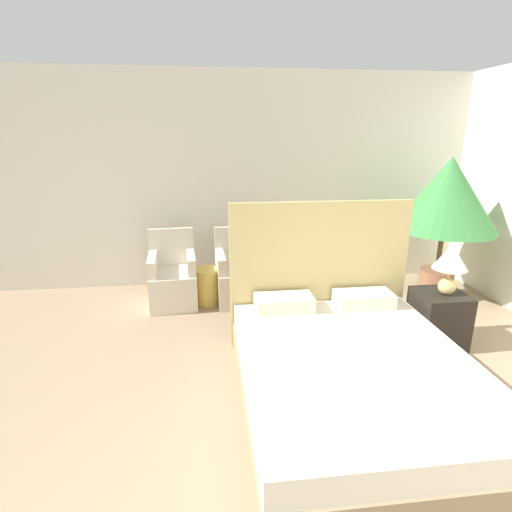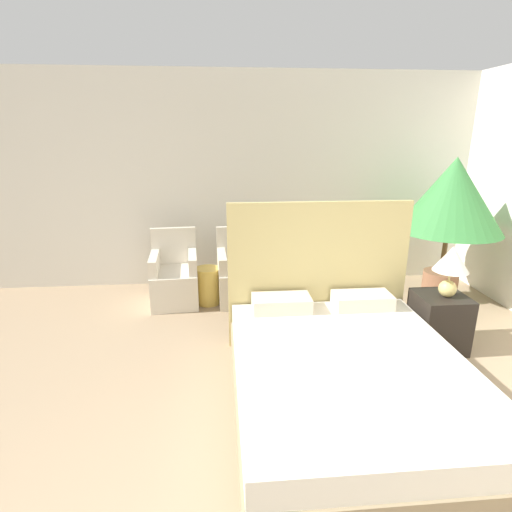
% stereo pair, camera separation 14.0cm
% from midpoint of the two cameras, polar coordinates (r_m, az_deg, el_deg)
% --- Properties ---
extents(wall_back, '(10.00, 0.06, 2.90)m').
position_cam_midpoint_polar(wall_back, '(5.64, -0.63, 10.57)').
color(wall_back, silver).
rests_on(wall_back, ground_plane).
extents(bed, '(1.79, 2.21, 1.48)m').
position_cam_midpoint_polar(bed, '(3.39, 12.10, -15.63)').
color(bed, '#8C7A5B').
rests_on(bed, ground_plane).
extents(armchair_near_window_left, '(0.62, 0.71, 0.92)m').
position_cam_midpoint_polar(armchair_near_window_left, '(5.19, -12.52, -3.56)').
color(armchair_near_window_left, beige).
rests_on(armchair_near_window_left, ground_plane).
extents(armchair_near_window_right, '(0.60, 0.69, 0.92)m').
position_cam_midpoint_polar(armchair_near_window_right, '(5.17, -3.20, -3.25)').
color(armchair_near_window_right, beige).
rests_on(armchair_near_window_right, ground_plane).
extents(potted_palm, '(1.25, 1.25, 1.83)m').
position_cam_midpoint_polar(potted_palm, '(5.50, 24.98, 7.43)').
color(potted_palm, brown).
rests_on(potted_palm, ground_plane).
extents(nightstand, '(0.47, 0.46, 0.57)m').
position_cam_midpoint_polar(nightstand, '(4.47, 23.73, -8.27)').
color(nightstand, black).
rests_on(nightstand, ground_plane).
extents(table_lamp, '(0.33, 0.33, 0.51)m').
position_cam_midpoint_polar(table_lamp, '(4.25, 25.20, -0.71)').
color(table_lamp, tan).
rests_on(table_lamp, nightstand).
extents(side_table, '(0.32, 0.32, 0.47)m').
position_cam_midpoint_polar(side_table, '(5.13, -7.83, -4.30)').
color(side_table, gold).
rests_on(side_table, ground_plane).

